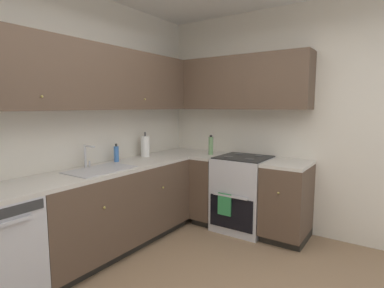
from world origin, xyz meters
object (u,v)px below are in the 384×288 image
(oven_range, at_px, (243,193))
(soap_bottle, at_px, (116,154))
(oil_bottle, at_px, (211,145))
(paper_towel_roll, at_px, (145,146))

(oven_range, xyz_separation_m, soap_bottle, (-1.07, 1.08, 0.53))
(oven_range, distance_m, soap_bottle, 1.61)
(oil_bottle, bearing_deg, oven_range, -87.71)
(oil_bottle, bearing_deg, soap_bottle, 149.54)
(oven_range, height_order, paper_towel_roll, paper_towel_roll)
(soap_bottle, xyz_separation_m, oil_bottle, (1.05, -0.62, 0.03))
(paper_towel_roll, bearing_deg, oil_bottle, -45.10)
(oil_bottle, bearing_deg, paper_towel_roll, 134.90)
(oven_range, distance_m, paper_towel_roll, 1.35)
(soap_bottle, distance_m, oil_bottle, 1.22)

